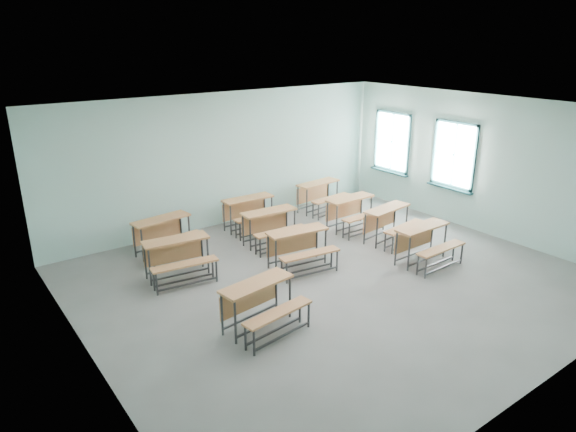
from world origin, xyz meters
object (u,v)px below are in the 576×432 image
(desk_unit_r2c2, at_px, (353,209))
(desk_unit_r3c0, at_px, (165,231))
(desk_unit_r3c2, at_px, (321,192))
(desk_unit_r0c2, at_px, (426,239))
(desk_unit_r0c0, at_px, (261,299))
(desk_unit_r2c1, at_px, (272,223))
(desk_unit_r1c1, at_px, (300,244))
(desk_unit_r3c1, at_px, (250,209))
(desk_unit_r1c2, at_px, (391,219))
(desk_unit_r2c0, at_px, (178,253))

(desk_unit_r2c2, relative_size, desk_unit_r3c0, 0.94)
(desk_unit_r3c2, bearing_deg, desk_unit_r0c2, -101.66)
(desk_unit_r0c0, xyz_separation_m, desk_unit_r2c1, (2.11, 2.77, 0.00))
(desk_unit_r2c1, relative_size, desk_unit_r3c2, 0.98)
(desk_unit_r0c0, xyz_separation_m, desk_unit_r3c0, (0.00, 3.70, 0.00))
(desk_unit_r1c1, height_order, desk_unit_r3c1, same)
(desk_unit_r0c0, relative_size, desk_unit_r0c2, 1.07)
(desk_unit_r2c1, height_order, desk_unit_r3c1, same)
(desk_unit_r1c2, bearing_deg, desk_unit_r2c0, 159.44)
(desk_unit_r2c1, relative_size, desk_unit_r3c1, 1.02)
(desk_unit_r3c1, bearing_deg, desk_unit_r2c1, -95.30)
(desk_unit_r0c2, xyz_separation_m, desk_unit_r3c0, (-4.07, 3.59, 0.00))
(desk_unit_r2c0, relative_size, desk_unit_r2c2, 1.07)
(desk_unit_r2c2, xyz_separation_m, desk_unit_r3c1, (-1.98, 1.43, 0.00))
(desk_unit_r0c2, relative_size, desk_unit_r2c0, 0.94)
(desk_unit_r3c1, height_order, desk_unit_r3c2, same)
(desk_unit_r2c2, height_order, desk_unit_r3c0, same)
(desk_unit_r2c0, distance_m, desk_unit_r3c0, 1.29)
(desk_unit_r2c2, bearing_deg, desk_unit_r2c0, 178.61)
(desk_unit_r0c2, xyz_separation_m, desk_unit_r1c1, (-2.20, 1.33, 0.00))
(desk_unit_r2c2, bearing_deg, desk_unit_r2c1, 169.44)
(desk_unit_r0c2, bearing_deg, desk_unit_r3c2, 83.12)
(desk_unit_r1c1, bearing_deg, desk_unit_r2c1, 87.54)
(desk_unit_r2c2, bearing_deg, desk_unit_r0c2, -94.62)
(desk_unit_r1c1, xyz_separation_m, desk_unit_r2c2, (2.34, 0.97, 0.00))
(desk_unit_r0c0, distance_m, desk_unit_r0c2, 4.08)
(desk_unit_r2c1, bearing_deg, desk_unit_r0c0, -123.42)
(desk_unit_r3c1, relative_size, desk_unit_r3c2, 0.96)
(desk_unit_r2c2, bearing_deg, desk_unit_r0c0, -151.27)
(desk_unit_r0c2, xyz_separation_m, desk_unit_r3c1, (-1.84, 3.73, 0.00))
(desk_unit_r2c0, height_order, desk_unit_r3c1, same)
(desk_unit_r0c0, distance_m, desk_unit_r1c1, 2.36)
(desk_unit_r2c0, bearing_deg, desk_unit_r2c2, 7.18)
(desk_unit_r3c1, bearing_deg, desk_unit_r1c1, -96.98)
(desk_unit_r2c2, bearing_deg, desk_unit_r1c2, -82.30)
(desk_unit_r0c2, relative_size, desk_unit_r3c1, 0.99)
(desk_unit_r0c0, xyz_separation_m, desk_unit_r2c0, (-0.27, 2.44, 0.00))
(desk_unit_r2c0, distance_m, desk_unit_r2c1, 2.40)
(desk_unit_r2c2, bearing_deg, desk_unit_r3c2, 79.30)
(desk_unit_r0c2, bearing_deg, desk_unit_r3c0, 137.73)
(desk_unit_r2c1, xyz_separation_m, desk_unit_r2c2, (2.11, -0.35, 0.00))
(desk_unit_r2c0, xyz_separation_m, desk_unit_r3c0, (0.28, 1.26, 0.00))
(desk_unit_r0c2, height_order, desk_unit_r2c0, same)
(desk_unit_r2c1, bearing_deg, desk_unit_r0c2, -49.59)
(desk_unit_r2c0, relative_size, desk_unit_r3c2, 1.02)
(desk_unit_r0c0, bearing_deg, desk_unit_r1c2, 9.83)
(desk_unit_r0c0, relative_size, desk_unit_r2c1, 1.03)
(desk_unit_r0c2, distance_m, desk_unit_r3c0, 5.43)
(desk_unit_r0c2, height_order, desk_unit_r2c2, same)
(desk_unit_r0c2, bearing_deg, desk_unit_r1c2, 75.33)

